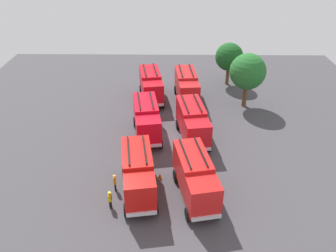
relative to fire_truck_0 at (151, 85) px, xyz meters
name	(u,v)px	position (x,y,z in m)	size (l,w,h in m)	color
ground_plane	(168,137)	(9.39, 2.37, -2.15)	(55.35, 55.35, 0.00)	#423F44
fire_truck_0	(151,85)	(0.00, 0.00, 0.00)	(7.50, 3.69, 3.88)	red
fire_truck_1	(147,118)	(9.04, 0.04, 0.00)	(7.49, 3.64, 3.88)	red
fire_truck_2	(138,173)	(18.50, -0.05, 0.00)	(7.49, 3.63, 3.88)	red
fire_truck_3	(187,85)	(0.17, 4.67, 0.00)	(7.39, 3.28, 3.88)	red
fire_truck_4	(193,121)	(9.64, 5.00, 0.00)	(7.49, 3.63, 3.88)	red
fire_truck_5	(195,176)	(18.87, 4.79, 0.00)	(7.54, 3.87, 3.88)	red
firefighter_0	(115,182)	(18.28, -2.15, -1.25)	(0.46, 0.32, 1.63)	black
firefighter_1	(110,199)	(20.42, -2.24, -1.25)	(0.44, 0.27, 1.62)	black
tree_0	(229,57)	(-5.30, 10.80, 1.96)	(3.95, 3.95, 6.11)	brown
tree_1	(248,72)	(1.66, 12.06, 2.51)	(4.48, 4.48, 6.94)	brown
traffic_cone_0	(160,176)	(16.62, 1.71, -1.86)	(0.41, 0.41, 0.59)	#F2600C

